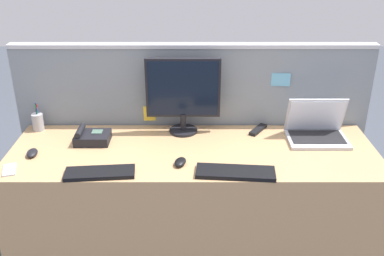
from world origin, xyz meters
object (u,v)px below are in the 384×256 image
(keyboard_spare, at_px, (99,173))
(desktop_monitor, at_px, (182,92))
(desk_phone, at_px, (91,137))
(computer_mouse_right_hand, at_px, (31,153))
(tv_remote, at_px, (257,130))
(keyboard_main, at_px, (234,172))
(cell_phone_silver_slab, at_px, (8,170))
(pen_cup, at_px, (37,122))
(laptop, at_px, (315,129))
(computer_mouse_left_hand, at_px, (179,162))

(keyboard_spare, bearing_deg, desktop_monitor, 45.94)
(desk_phone, distance_m, computer_mouse_right_hand, 0.35)
(keyboard_spare, bearing_deg, tv_remote, 25.40)
(keyboard_main, distance_m, keyboard_spare, 0.72)
(desk_phone, relative_size, cell_phone_silver_slab, 1.60)
(desktop_monitor, distance_m, cell_phone_silver_slab, 1.08)
(desk_phone, distance_m, tv_remote, 1.03)
(keyboard_main, height_order, pen_cup, pen_cup)
(laptop, distance_m, cell_phone_silver_slab, 1.78)
(keyboard_main, relative_size, pen_cup, 2.28)
(tv_remote, bearing_deg, pen_cup, -146.83)
(computer_mouse_left_hand, height_order, pen_cup, pen_cup)
(computer_mouse_right_hand, xyz_separation_m, computer_mouse_left_hand, (0.85, -0.11, 0.00))
(desk_phone, bearing_deg, computer_mouse_left_hand, -26.94)
(computer_mouse_right_hand, bearing_deg, keyboard_main, -16.09)
(computer_mouse_left_hand, bearing_deg, cell_phone_silver_slab, -160.65)
(desk_phone, xyz_separation_m, cell_phone_silver_slab, (-0.37, -0.34, -0.03))
(desk_phone, height_order, computer_mouse_left_hand, desk_phone)
(computer_mouse_left_hand, height_order, cell_phone_silver_slab, computer_mouse_left_hand)
(tv_remote, bearing_deg, computer_mouse_right_hand, -132.54)
(keyboard_main, bearing_deg, desktop_monitor, 123.26)
(keyboard_spare, distance_m, tv_remote, 1.05)
(keyboard_spare, bearing_deg, computer_mouse_right_hand, 148.47)
(keyboard_main, xyz_separation_m, computer_mouse_left_hand, (-0.29, 0.10, 0.01))
(computer_mouse_left_hand, bearing_deg, keyboard_spare, -150.49)
(keyboard_main, relative_size, cell_phone_silver_slab, 3.26)
(keyboard_main, xyz_separation_m, keyboard_spare, (-0.72, -0.01, 0.00))
(computer_mouse_left_hand, bearing_deg, computer_mouse_right_hand, -171.76)
(keyboard_main, height_order, cell_phone_silver_slab, keyboard_main)
(pen_cup, distance_m, tv_remote, 1.40)
(pen_cup, bearing_deg, laptop, -3.89)
(keyboard_main, distance_m, cell_phone_silver_slab, 1.21)
(cell_phone_silver_slab, bearing_deg, desktop_monitor, 11.14)
(desk_phone, height_order, keyboard_main, desk_phone)
(computer_mouse_right_hand, bearing_deg, tv_remote, 7.69)
(desktop_monitor, xyz_separation_m, pen_cup, (-0.92, 0.02, -0.21))
(keyboard_main, bearing_deg, keyboard_spare, -174.63)
(desktop_monitor, height_order, cell_phone_silver_slab, desktop_monitor)
(computer_mouse_right_hand, xyz_separation_m, tv_remote, (1.33, 0.32, -0.01))
(keyboard_spare, bearing_deg, computer_mouse_left_hand, 9.15)
(desktop_monitor, height_order, keyboard_main, desktop_monitor)
(keyboard_main, height_order, computer_mouse_right_hand, computer_mouse_right_hand)
(laptop, xyz_separation_m, keyboard_main, (-0.53, -0.43, -0.05))
(desktop_monitor, bearing_deg, computer_mouse_right_hand, -159.47)
(pen_cup, bearing_deg, desktop_monitor, -1.10)
(desktop_monitor, height_order, desk_phone, desktop_monitor)
(desk_phone, relative_size, computer_mouse_left_hand, 2.05)
(desktop_monitor, distance_m, computer_mouse_right_hand, 0.95)
(laptop, xyz_separation_m, computer_mouse_right_hand, (-1.67, -0.22, -0.05))
(desktop_monitor, xyz_separation_m, keyboard_spare, (-0.43, -0.53, -0.25))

